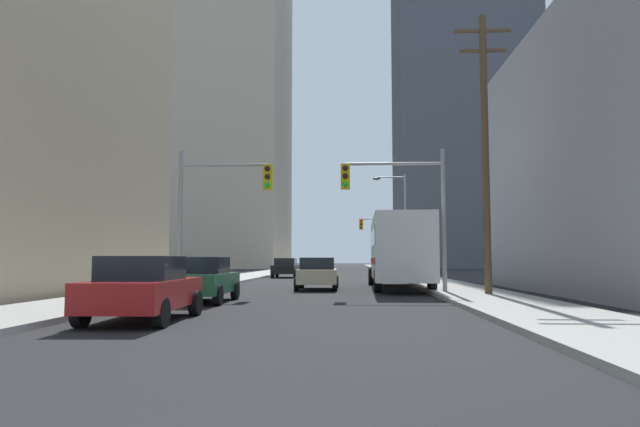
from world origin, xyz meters
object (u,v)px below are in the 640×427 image
Objects in this scene: sedan_red at (144,288)px; sedan_green at (202,279)px; sedan_black at (286,268)px; traffic_signal_near_left at (220,197)px; sedan_beige at (317,273)px; traffic_signal_near_right at (398,196)px; traffic_signal_far_right at (376,233)px; city_bus at (398,249)px.

sedan_red and sedan_green have the same top height.
sedan_red and sedan_black have the same top height.
sedan_beige is at bearing 43.49° from traffic_signal_near_left.
traffic_signal_near_left is (-0.58, 10.33, 3.28)m from sedan_red.
sedan_beige is at bearing -78.81° from sedan_black.
sedan_green is 0.70× the size of traffic_signal_near_right.
traffic_signal_near_left is 33.67m from traffic_signal_far_right.
sedan_black is 21.51m from traffic_signal_near_left.
traffic_signal_near_right is at bearing 32.53° from sedan_green.
sedan_black is at bearing 90.07° from sedan_green.
city_bus is 18.09m from sedan_black.
traffic_signal_near_left is at bearing 93.22° from sedan_red.
city_bus is at bearing 15.86° from sedan_beige.
sedan_beige is 6.08m from traffic_signal_near_right.
sedan_green is at bearing 91.50° from sedan_red.
traffic_signal_near_right reaches higher than sedan_green.
sedan_beige is 0.71× the size of traffic_signal_near_left.
city_bus is at bearing 31.55° from traffic_signal_near_left.
traffic_signal_far_right is (7.45, 43.03, 3.23)m from sedan_red.
sedan_green is 8.93m from traffic_signal_near_right.
city_bus is 4.24m from sedan_beige.
traffic_signal_near_left reaches higher than sedan_beige.
city_bus is 2.74× the size of sedan_green.
city_bus reaches higher than sedan_beige.
sedan_beige is 29.50m from traffic_signal_far_right.
sedan_green is 5.55m from traffic_signal_near_left.
traffic_signal_near_right is at bearing -45.96° from sedan_beige.
city_bus is 2.72× the size of sedan_beige.
sedan_black is (-7.41, 16.46, -1.16)m from city_bus.
sedan_black is (-0.19, 31.59, 0.00)m from sedan_red.
sedan_green is (-7.37, -9.25, -1.16)m from city_bus.
sedan_red is 10.86m from traffic_signal_near_left.
sedan_beige is 17.92m from sedan_black.
traffic_signal_near_right is (-0.38, -4.79, 2.14)m from city_bus.
traffic_signal_near_left is 1.00× the size of traffic_signal_far_right.
sedan_black is 0.71× the size of traffic_signal_far_right.
sedan_beige is (3.29, 14.01, 0.00)m from sedan_red.
city_bus reaches higher than sedan_black.
sedan_green is at bearing -101.56° from traffic_signal_far_right.
traffic_signal_far_right is (0.23, 27.91, 2.08)m from city_bus.
traffic_signal_far_right is (4.16, 29.02, 3.23)m from sedan_beige.
traffic_signal_far_right reaches higher than sedan_green.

